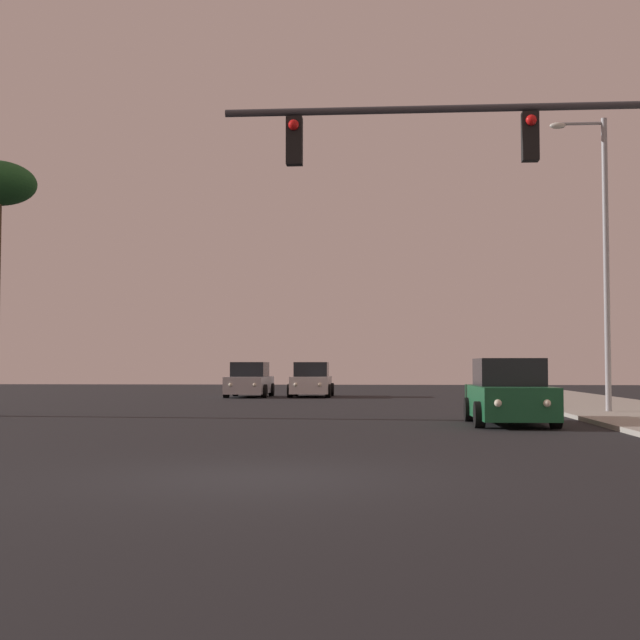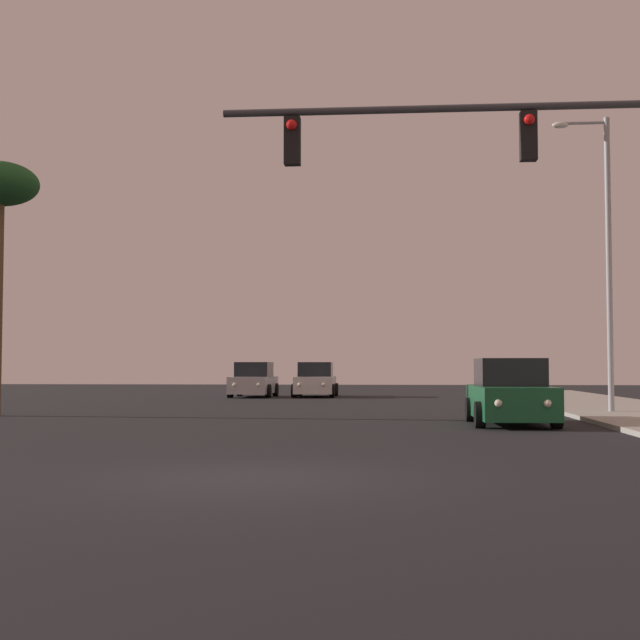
{
  "view_description": "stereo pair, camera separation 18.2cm",
  "coord_description": "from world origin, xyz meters",
  "px_view_note": "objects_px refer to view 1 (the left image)",
  "views": [
    {
      "loc": [
        1.73,
        -11.78,
        1.48
      ],
      "look_at": [
        0.22,
        8.81,
        2.55
      ],
      "focal_mm": 50.0,
      "sensor_mm": 36.0,
      "label": 1
    },
    {
      "loc": [
        1.91,
        -11.77,
        1.48
      ],
      "look_at": [
        0.22,
        8.81,
        2.55
      ],
      "focal_mm": 50.0,
      "sensor_mm": 36.0,
      "label": 2
    }
  ],
  "objects_px": {
    "car_white": "(311,381)",
    "car_silver": "(250,381)",
    "traffic_light_mast": "(555,183)",
    "car_green": "(509,395)",
    "street_lamp": "(602,247)"
  },
  "relations": [
    {
      "from": "car_white",
      "to": "traffic_light_mast",
      "type": "relative_size",
      "value": 0.49
    },
    {
      "from": "car_white",
      "to": "car_silver",
      "type": "distance_m",
      "value": 3.0
    },
    {
      "from": "car_silver",
      "to": "car_white",
      "type": "bearing_deg",
      "value": -169.18
    },
    {
      "from": "traffic_light_mast",
      "to": "street_lamp",
      "type": "relative_size",
      "value": 0.97
    },
    {
      "from": "car_white",
      "to": "car_silver",
      "type": "relative_size",
      "value": 1.0
    },
    {
      "from": "street_lamp",
      "to": "car_silver",
      "type": "bearing_deg",
      "value": 131.11
    },
    {
      "from": "car_white",
      "to": "car_green",
      "type": "xyz_separation_m",
      "value": [
        6.73,
        -20.29,
        0.0
      ]
    },
    {
      "from": "car_silver",
      "to": "car_green",
      "type": "bearing_deg",
      "value": 116.98
    },
    {
      "from": "car_silver",
      "to": "traffic_light_mast",
      "type": "bearing_deg",
      "value": 110.92
    },
    {
      "from": "car_white",
      "to": "car_green",
      "type": "bearing_deg",
      "value": 107.53
    },
    {
      "from": "car_white",
      "to": "car_silver",
      "type": "xyz_separation_m",
      "value": [
        -2.96,
        -0.52,
        0.0
      ]
    },
    {
      "from": "car_white",
      "to": "car_green",
      "type": "height_order",
      "value": "same"
    },
    {
      "from": "traffic_light_mast",
      "to": "street_lamp",
      "type": "bearing_deg",
      "value": 72.7
    },
    {
      "from": "car_green",
      "to": "street_lamp",
      "type": "height_order",
      "value": "street_lamp"
    },
    {
      "from": "car_green",
      "to": "car_silver",
      "type": "distance_m",
      "value": 22.02
    }
  ]
}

